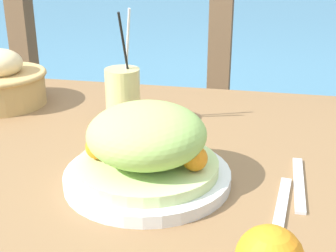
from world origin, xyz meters
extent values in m
cube|color=olive|center=(0.00, 0.00, 0.71)|extent=(1.24, 0.87, 0.04)
cube|color=olive|center=(-0.56, 0.38, 0.35)|extent=(0.06, 0.06, 0.69)
cube|color=brown|center=(-0.68, 0.73, 0.52)|extent=(0.07, 0.07, 1.03)
cube|color=brown|center=(0.00, 0.73, 0.52)|extent=(0.07, 0.07, 1.03)
cube|color=teal|center=(0.00, 3.23, 0.24)|extent=(12.00, 4.00, 0.47)
cylinder|color=silver|center=(-0.03, -0.09, 0.74)|extent=(0.27, 0.27, 0.02)
cylinder|color=#C6DB8E|center=(-0.03, -0.09, 0.76)|extent=(0.23, 0.23, 0.02)
ellipsoid|color=#9EC660|center=(-0.03, -0.09, 0.82)|extent=(0.19, 0.19, 0.09)
sphere|color=orange|center=(0.05, -0.11, 0.79)|extent=(0.04, 0.04, 0.04)
sphere|color=orange|center=(-0.11, -0.10, 0.79)|extent=(0.04, 0.04, 0.04)
cylinder|color=#DBCC7F|center=(-0.14, 0.14, 0.79)|extent=(0.07, 0.07, 0.12)
cylinder|color=white|center=(-0.13, 0.15, 0.87)|extent=(0.04, 0.04, 0.22)
cylinder|color=black|center=(-0.13, 0.14, 0.87)|extent=(0.01, 0.07, 0.21)
cylinder|color=tan|center=(-0.46, 0.21, 0.77)|extent=(0.20, 0.20, 0.08)
torus|color=tan|center=(-0.46, 0.21, 0.81)|extent=(0.21, 0.21, 0.01)
cube|color=silver|center=(0.18, -0.13, 0.73)|extent=(0.04, 0.18, 0.00)
cube|color=silver|center=(0.21, -0.05, 0.73)|extent=(0.02, 0.18, 0.00)
camera|label=1|loc=(0.14, -0.74, 1.10)|focal=50.00mm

